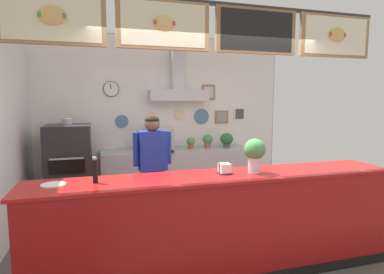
{
  "coord_description": "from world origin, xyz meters",
  "views": [
    {
      "loc": [
        -1.17,
        -3.32,
        1.82
      ],
      "look_at": [
        0.04,
        0.81,
        1.31
      ],
      "focal_mm": 29.82,
      "sensor_mm": 36.0,
      "label": 1
    }
  ],
  "objects": [
    {
      "name": "ground_plane",
      "position": [
        0.0,
        0.0,
        0.0
      ],
      "size": [
        6.41,
        6.41,
        0.0
      ],
      "primitive_type": "plane",
      "color": "#514C47"
    },
    {
      "name": "back_wall_assembly",
      "position": [
        0.02,
        2.49,
        1.59
      ],
      "size": [
        4.68,
        2.86,
        2.98
      ],
      "color": "#9E9E99",
      "rests_on": "ground_plane"
    },
    {
      "name": "service_counter",
      "position": [
        0.0,
        -0.36,
        0.53
      ],
      "size": [
        3.82,
        0.62,
        1.05
      ],
      "color": "maroon",
      "rests_on": "ground_plane"
    },
    {
      "name": "back_prep_counter",
      "position": [
        0.19,
        2.27,
        0.45
      ],
      "size": [
        2.72,
        0.62,
        0.91
      ],
      "color": "#A3A5AD",
      "rests_on": "ground_plane"
    },
    {
      "name": "pizza_oven",
      "position": [
        -1.65,
        1.98,
        0.71
      ],
      "size": [
        0.68,
        0.75,
        1.52
      ],
      "color": "#232326",
      "rests_on": "ground_plane"
    },
    {
      "name": "shop_worker",
      "position": [
        -0.49,
        0.89,
        0.88
      ],
      "size": [
        0.53,
        0.25,
        1.6
      ],
      "rotation": [
        0.0,
        0.0,
        3.22
      ],
      "color": "#232328",
      "rests_on": "ground_plane"
    },
    {
      "name": "espresso_machine",
      "position": [
        -0.17,
        2.24,
        1.11
      ],
      "size": [
        0.48,
        0.56,
        0.4
      ],
      "color": "#A3A5AD",
      "rests_on": "back_prep_counter"
    },
    {
      "name": "potted_thyme",
      "position": [
        0.77,
        2.28,
        1.05
      ],
      "size": [
        0.19,
        0.19,
        0.25
      ],
      "color": "#9E563D",
      "rests_on": "back_prep_counter"
    },
    {
      "name": "potted_basil",
      "position": [
        -0.5,
        2.27,
        1.04
      ],
      "size": [
        0.2,
        0.2,
        0.23
      ],
      "color": "#4C4C51",
      "rests_on": "back_prep_counter"
    },
    {
      "name": "potted_rosemary",
      "position": [
        0.44,
        2.27,
        1.03
      ],
      "size": [
        0.16,
        0.16,
        0.21
      ],
      "color": "#9E563D",
      "rests_on": "back_prep_counter"
    },
    {
      "name": "potted_oregano",
      "position": [
        1.15,
        2.26,
        1.06
      ],
      "size": [
        0.24,
        0.24,
        0.27
      ],
      "color": "#4C4C51",
      "rests_on": "back_prep_counter"
    },
    {
      "name": "condiment_plate",
      "position": [
        -1.58,
        -0.31,
        1.06
      ],
      "size": [
        0.21,
        0.21,
        0.01
      ],
      "color": "white",
      "rests_on": "service_counter"
    },
    {
      "name": "napkin_holder",
      "position": [
        0.06,
        -0.32,
        1.1
      ],
      "size": [
        0.14,
        0.13,
        0.12
      ],
      "color": "#262628",
      "rests_on": "service_counter"
    },
    {
      "name": "basil_vase",
      "position": [
        0.37,
        -0.37,
        1.26
      ],
      "size": [
        0.22,
        0.22,
        0.36
      ],
      "color": "silver",
      "rests_on": "service_counter"
    },
    {
      "name": "pepper_grinder",
      "position": [
        -1.22,
        -0.33,
        1.18
      ],
      "size": [
        0.05,
        0.05,
        0.25
      ],
      "color": "black",
      "rests_on": "service_counter"
    }
  ]
}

